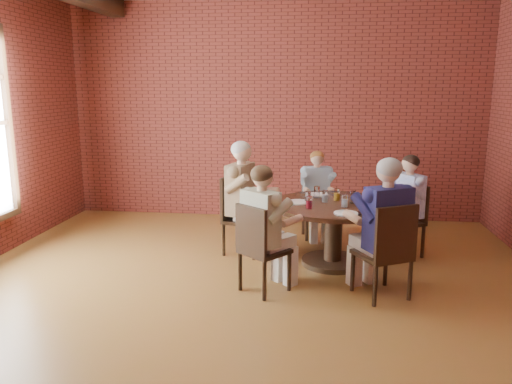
# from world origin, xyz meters

# --- Properties ---
(floor) EXTENTS (7.00, 7.00, 0.00)m
(floor) POSITION_xyz_m (0.00, 0.00, 0.00)
(floor) COLOR brown
(floor) RESTS_ON ground
(wall_back) EXTENTS (7.00, 0.00, 7.00)m
(wall_back) POSITION_xyz_m (0.00, 3.50, 1.70)
(wall_back) COLOR maroon
(wall_back) RESTS_ON ground
(dining_table) EXTENTS (1.47, 1.47, 0.75)m
(dining_table) POSITION_xyz_m (0.90, 1.33, 0.53)
(dining_table) COLOR black
(dining_table) RESTS_ON floor
(chair_a) EXTENTS (0.53, 0.53, 0.90)m
(chair_a) POSITION_xyz_m (1.86, 1.80, 0.49)
(chair_a) COLOR black
(chair_a) RESTS_ON floor
(diner_a) EXTENTS (0.76, 0.71, 1.27)m
(diner_a) POSITION_xyz_m (1.79, 1.77, 0.63)
(diner_a) COLOR #3D52A0
(diner_a) RESTS_ON floor
(chair_b) EXTENTS (0.43, 0.43, 0.87)m
(chair_b) POSITION_xyz_m (0.69, 2.47, 0.48)
(chair_b) COLOR black
(chair_b) RESTS_ON floor
(diner_b) EXTENTS (0.55, 0.64, 1.22)m
(diner_b) POSITION_xyz_m (0.70, 2.40, 0.61)
(diner_b) COLOR #99B1C2
(diner_b) RESTS_ON floor
(chair_c) EXTENTS (0.58, 0.58, 0.99)m
(chair_c) POSITION_xyz_m (-0.29, 1.65, 0.53)
(chair_c) COLOR black
(chair_c) RESTS_ON floor
(diner_c) EXTENTS (0.84, 0.75, 1.42)m
(diner_c) POSITION_xyz_m (-0.20, 1.62, 0.71)
(diner_c) COLOR brown
(diner_c) RESTS_ON floor
(chair_d) EXTENTS (0.59, 0.59, 0.93)m
(chair_d) POSITION_xyz_m (0.12, 0.39, 0.51)
(chair_d) COLOR black
(chair_d) RESTS_ON floor
(diner_d) EXTENTS (0.81, 0.83, 1.32)m
(diner_d) POSITION_xyz_m (0.17, 0.45, 0.66)
(diner_d) COLOR #B59B8E
(diner_d) RESTS_ON floor
(chair_e) EXTENTS (0.63, 0.63, 0.98)m
(chair_e) POSITION_xyz_m (1.40, 0.38, 0.53)
(chair_e) COLOR black
(chair_e) RESTS_ON floor
(diner_e) EXTENTS (0.84, 0.90, 1.41)m
(diner_e) POSITION_xyz_m (1.35, 0.47, 0.71)
(diner_e) COLOR #1A1948
(diner_e) RESTS_ON floor
(plate_a) EXTENTS (0.26, 0.26, 0.01)m
(plate_a) POSITION_xyz_m (1.38, 1.45, 0.76)
(plate_a) COLOR white
(plate_a) RESTS_ON dining_table
(plate_b) EXTENTS (0.26, 0.26, 0.01)m
(plate_b) POSITION_xyz_m (0.71, 1.74, 0.76)
(plate_b) COLOR white
(plate_b) RESTS_ON dining_table
(plate_c) EXTENTS (0.26, 0.26, 0.01)m
(plate_c) POSITION_xyz_m (0.48, 1.31, 0.76)
(plate_c) COLOR white
(plate_c) RESTS_ON dining_table
(plate_d) EXTENTS (0.26, 0.26, 0.01)m
(plate_d) POSITION_xyz_m (1.01, 0.83, 0.76)
(plate_d) COLOR white
(plate_d) RESTS_ON dining_table
(glass_a) EXTENTS (0.07, 0.07, 0.14)m
(glass_a) POSITION_xyz_m (1.12, 1.37, 0.82)
(glass_a) COLOR white
(glass_a) RESTS_ON dining_table
(glass_b) EXTENTS (0.07, 0.07, 0.14)m
(glass_b) POSITION_xyz_m (0.93, 1.48, 0.82)
(glass_b) COLOR white
(glass_b) RESTS_ON dining_table
(glass_c) EXTENTS (0.07, 0.07, 0.14)m
(glass_c) POSITION_xyz_m (0.70, 1.61, 0.82)
(glass_c) COLOR white
(glass_c) RESTS_ON dining_table
(glass_d) EXTENTS (0.07, 0.07, 0.14)m
(glass_d) POSITION_xyz_m (0.79, 1.37, 0.82)
(glass_d) COLOR white
(glass_d) RESTS_ON dining_table
(glass_e) EXTENTS (0.07, 0.07, 0.14)m
(glass_e) POSITION_xyz_m (0.59, 1.29, 0.82)
(glass_e) COLOR white
(glass_e) RESTS_ON dining_table
(glass_f) EXTENTS (0.07, 0.07, 0.14)m
(glass_f) POSITION_xyz_m (0.61, 1.03, 0.82)
(glass_f) COLOR white
(glass_f) RESTS_ON dining_table
(glass_g) EXTENTS (0.07, 0.07, 0.14)m
(glass_g) POSITION_xyz_m (1.01, 1.16, 0.82)
(glass_g) COLOR white
(glass_g) RESTS_ON dining_table
(smartphone) EXTENTS (0.09, 0.15, 0.01)m
(smartphone) POSITION_xyz_m (1.14, 0.86, 0.75)
(smartphone) COLOR black
(smartphone) RESTS_ON dining_table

